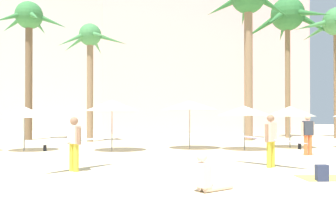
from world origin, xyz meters
TOP-DOWN VIEW (x-y plane):
  - ground at (0.00, 0.00)m, footprint 120.00×120.00m
  - hotel_pink at (5.98, 32.61)m, footprint 20.29×10.29m
  - palm_tree_far_left at (-8.87, 19.75)m, footprint 4.94×5.08m
  - palm_tree_left at (6.18, 17.36)m, footprint 5.71×6.31m
  - palm_tree_right at (-4.46, 17.37)m, footprint 4.42×4.56m
  - palm_tree_far_right at (10.22, 19.87)m, footprint 6.76×7.47m
  - cafe_umbrella_0 at (1.00, 11.54)m, footprint 2.77×2.77m
  - cafe_umbrella_1 at (-2.88, 10.85)m, footprint 2.59×2.59m
  - cafe_umbrella_2 at (6.35, 11.52)m, footprint 2.61×2.61m
  - cafe_umbrella_4 at (-7.04, 11.47)m, footprint 2.41×2.41m
  - cafe_umbrella_6 at (3.55, 10.59)m, footprint 2.60×2.60m
  - backpack at (2.67, 2.10)m, footprint 0.31×0.25m
  - person_far_left at (-0.52, 1.24)m, footprint 0.98×0.77m
  - person_far_right at (2.38, 4.75)m, footprint 2.01×2.50m
  - person_near_left at (-3.83, 4.68)m, footprint 2.13×2.20m
  - person_mid_left at (5.43, 7.96)m, footprint 0.61×0.26m

SIDE VIEW (x-z plane):
  - ground at x=0.00m, z-range 0.00..0.00m
  - backpack at x=2.67m, z-range -0.01..0.41m
  - person_far_left at x=-0.52m, z-range -0.14..0.76m
  - person_near_left at x=-3.83m, z-range 0.08..1.71m
  - person_far_right at x=2.38m, z-range 0.07..1.78m
  - person_mid_left at x=5.43m, z-range 0.08..1.80m
  - cafe_umbrella_4 at x=-7.04m, z-range 0.79..2.91m
  - cafe_umbrella_2 at x=6.35m, z-range 0.82..2.99m
  - cafe_umbrella_6 at x=3.55m, z-range 0.84..3.00m
  - cafe_umbrella_1 at x=-2.88m, z-range 0.95..3.37m
  - cafe_umbrella_0 at x=1.00m, z-range 0.99..3.43m
  - palm_tree_right at x=-4.46m, z-range 2.26..9.92m
  - hotel_pink at x=5.98m, z-range 0.00..14.48m
  - palm_tree_far_left at x=-8.87m, z-range 2.99..12.66m
  - palm_tree_far_right at x=10.22m, z-range 3.65..14.42m
  - palm_tree_left at x=6.18m, z-range 3.49..14.60m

